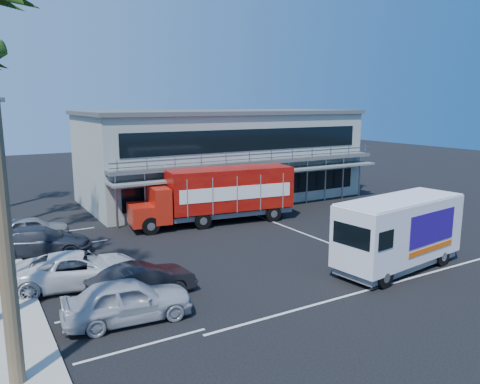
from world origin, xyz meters
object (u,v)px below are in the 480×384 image
white_van (399,232)px  parked_car_a (128,300)px  parked_car_b (142,281)px  red_truck (219,193)px

white_van → parked_car_a: size_ratio=1.57×
parked_car_b → red_truck: bearing=-48.2°
white_van → parked_car_b: size_ratio=1.68×
red_truck → parked_car_b: 12.70m
white_van → parked_car_a: bearing=167.5°
red_truck → white_van: (3.17, -12.24, -0.17)m
white_van → red_truck: bearing=97.5°
parked_car_a → parked_car_b: parked_car_a is taller
red_truck → parked_car_b: size_ratio=2.53×
parked_car_a → white_van: bearing=-89.9°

